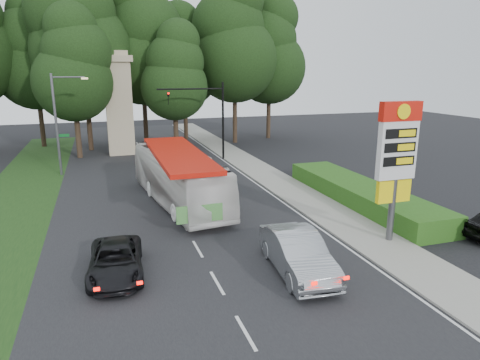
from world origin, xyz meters
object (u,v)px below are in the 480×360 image
object	(u,v)px
traffic_signal_mast	(209,110)
monument	(119,103)
gas_station_pylon	(397,153)
sedan_silver	(297,253)
suv_charcoal	(116,261)
streetlight_signs	(59,120)
transit_bus	(179,178)

from	to	relation	value
traffic_signal_mast	monument	xyz separation A→B (m)	(-7.68, 6.00, 0.43)
gas_station_pylon	monument	bearing A→B (deg)	111.80
sedan_silver	monument	bearing A→B (deg)	105.02
gas_station_pylon	suv_charcoal	bearing A→B (deg)	177.82
gas_station_pylon	sedan_silver	bearing A→B (deg)	-164.48
streetlight_signs	monument	xyz separation A→B (m)	(4.99, 7.99, 0.67)
gas_station_pylon	streetlight_signs	world-z (taller)	streetlight_signs
monument	suv_charcoal	world-z (taller)	monument
monument	sedan_silver	world-z (taller)	monument
streetlight_signs	gas_station_pylon	bearing A→B (deg)	-51.04
gas_station_pylon	transit_bus	distance (m)	13.18
gas_station_pylon	traffic_signal_mast	bearing A→B (deg)	99.09
sedan_silver	transit_bus	bearing A→B (deg)	109.40
monument	transit_bus	size ratio (longest dim) A/B	0.84
traffic_signal_mast	sedan_silver	world-z (taller)	traffic_signal_mast
streetlight_signs	suv_charcoal	bearing A→B (deg)	-80.59
sedan_silver	traffic_signal_mast	bearing A→B (deg)	89.18
streetlight_signs	transit_bus	distance (m)	13.20
transit_bus	suv_charcoal	xyz separation A→B (m)	(-4.25, -9.01, -1.03)
streetlight_signs	monument	bearing A→B (deg)	58.03
streetlight_signs	traffic_signal_mast	bearing A→B (deg)	8.92
traffic_signal_mast	sedan_silver	bearing A→B (deg)	-95.45
streetlight_signs	suv_charcoal	world-z (taller)	streetlight_signs
transit_bus	suv_charcoal	world-z (taller)	transit_bus
monument	sedan_silver	distance (m)	30.40
monument	suv_charcoal	size ratio (longest dim) A/B	2.17
streetlight_signs	sedan_silver	size ratio (longest dim) A/B	1.51
gas_station_pylon	traffic_signal_mast	xyz separation A→B (m)	(-3.52, 22.00, 0.22)
streetlight_signs	sedan_silver	distance (m)	24.26
streetlight_signs	suv_charcoal	distance (m)	20.15
suv_charcoal	streetlight_signs	bearing A→B (deg)	103.46
monument	suv_charcoal	xyz separation A→B (m)	(-1.75, -27.51, -4.46)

